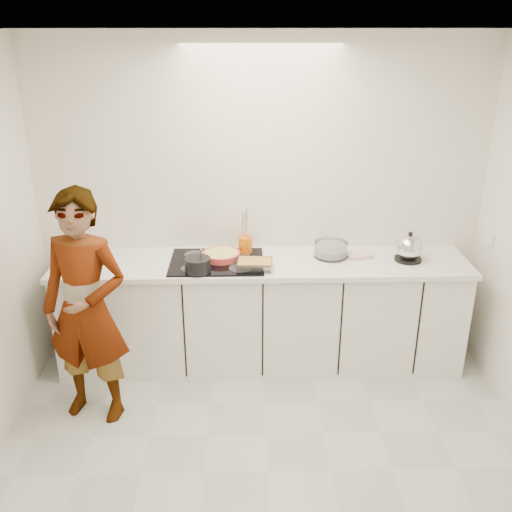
{
  "coord_description": "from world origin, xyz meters",
  "views": [
    {
      "loc": [
        -0.14,
        -2.82,
        2.65
      ],
      "look_at": [
        -0.05,
        1.05,
        1.05
      ],
      "focal_mm": 40.0,
      "sensor_mm": 36.0,
      "label": 1
    }
  ],
  "objects_px": {
    "tart_dish": "(221,255)",
    "saucepan": "(198,265)",
    "mixing_bowl": "(331,250)",
    "cook": "(86,309)",
    "baking_dish": "(255,263)",
    "kettle": "(409,248)",
    "hob": "(217,262)",
    "utensil_crock": "(245,245)"
  },
  "relations": [
    {
      "from": "utensil_crock",
      "to": "cook",
      "type": "height_order",
      "value": "cook"
    },
    {
      "from": "tart_dish",
      "to": "baking_dish",
      "type": "relative_size",
      "value": 1.23
    },
    {
      "from": "hob",
      "to": "mixing_bowl",
      "type": "relative_size",
      "value": 2.19
    },
    {
      "from": "saucepan",
      "to": "mixing_bowl",
      "type": "distance_m",
      "value": 1.07
    },
    {
      "from": "saucepan",
      "to": "kettle",
      "type": "relative_size",
      "value": 0.7
    },
    {
      "from": "saucepan",
      "to": "cook",
      "type": "xyz_separation_m",
      "value": [
        -0.73,
        -0.43,
        -0.14
      ]
    },
    {
      "from": "tart_dish",
      "to": "kettle",
      "type": "xyz_separation_m",
      "value": [
        1.46,
        -0.05,
        0.06
      ]
    },
    {
      "from": "kettle",
      "to": "utensil_crock",
      "type": "xyz_separation_m",
      "value": [
        -1.27,
        0.17,
        -0.03
      ]
    },
    {
      "from": "kettle",
      "to": "cook",
      "type": "xyz_separation_m",
      "value": [
        -2.36,
        -0.63,
        -0.17
      ]
    },
    {
      "from": "hob",
      "to": "tart_dish",
      "type": "xyz_separation_m",
      "value": [
        0.03,
        0.06,
        0.03
      ]
    },
    {
      "from": "mixing_bowl",
      "to": "kettle",
      "type": "relative_size",
      "value": 1.2
    },
    {
      "from": "mixing_bowl",
      "to": "kettle",
      "type": "distance_m",
      "value": 0.6
    },
    {
      "from": "mixing_bowl",
      "to": "cook",
      "type": "distance_m",
      "value": 1.91
    },
    {
      "from": "cook",
      "to": "kettle",
      "type": "bearing_deg",
      "value": 28.08
    },
    {
      "from": "hob",
      "to": "saucepan",
      "type": "relative_size",
      "value": 3.77
    },
    {
      "from": "utensil_crock",
      "to": "cook",
      "type": "relative_size",
      "value": 0.08
    },
    {
      "from": "cook",
      "to": "baking_dish",
      "type": "bearing_deg",
      "value": 36.42
    },
    {
      "from": "saucepan",
      "to": "utensil_crock",
      "type": "height_order",
      "value": "saucepan"
    },
    {
      "from": "mixing_bowl",
      "to": "cook",
      "type": "xyz_separation_m",
      "value": [
        -1.76,
        -0.72,
        -0.13
      ]
    },
    {
      "from": "hob",
      "to": "mixing_bowl",
      "type": "distance_m",
      "value": 0.91
    },
    {
      "from": "saucepan",
      "to": "mixing_bowl",
      "type": "bearing_deg",
      "value": 15.97
    },
    {
      "from": "tart_dish",
      "to": "mixing_bowl",
      "type": "height_order",
      "value": "mixing_bowl"
    },
    {
      "from": "mixing_bowl",
      "to": "cook",
      "type": "bearing_deg",
      "value": -157.78
    },
    {
      "from": "baking_dish",
      "to": "tart_dish",
      "type": "bearing_deg",
      "value": 145.2
    },
    {
      "from": "tart_dish",
      "to": "baking_dish",
      "type": "bearing_deg",
      "value": -34.8
    },
    {
      "from": "tart_dish",
      "to": "cook",
      "type": "bearing_deg",
      "value": -142.89
    },
    {
      "from": "cook",
      "to": "saucepan",
      "type": "bearing_deg",
      "value": 43.26
    },
    {
      "from": "saucepan",
      "to": "baking_dish",
      "type": "bearing_deg",
      "value": 9.74
    },
    {
      "from": "baking_dish",
      "to": "cook",
      "type": "relative_size",
      "value": 0.17
    },
    {
      "from": "hob",
      "to": "baking_dish",
      "type": "xyz_separation_m",
      "value": [
        0.29,
        -0.12,
        0.04
      ]
    },
    {
      "from": "tart_dish",
      "to": "saucepan",
      "type": "xyz_separation_m",
      "value": [
        -0.16,
        -0.25,
        0.03
      ]
    },
    {
      "from": "kettle",
      "to": "mixing_bowl",
      "type": "bearing_deg",
      "value": 171.46
    },
    {
      "from": "tart_dish",
      "to": "kettle",
      "type": "height_order",
      "value": "kettle"
    },
    {
      "from": "kettle",
      "to": "cook",
      "type": "distance_m",
      "value": 2.45
    },
    {
      "from": "baking_dish",
      "to": "saucepan",
      "type": "bearing_deg",
      "value": -170.26
    },
    {
      "from": "kettle",
      "to": "cook",
      "type": "relative_size",
      "value": 0.16
    },
    {
      "from": "hob",
      "to": "cook",
      "type": "xyz_separation_m",
      "value": [
        -0.86,
        -0.62,
        -0.08
      ]
    },
    {
      "from": "hob",
      "to": "cook",
      "type": "distance_m",
      "value": 1.07
    },
    {
      "from": "hob",
      "to": "saucepan",
      "type": "bearing_deg",
      "value": -124.02
    },
    {
      "from": "kettle",
      "to": "tart_dish",
      "type": "bearing_deg",
      "value": 178.17
    },
    {
      "from": "saucepan",
      "to": "cook",
      "type": "distance_m",
      "value": 0.86
    },
    {
      "from": "baking_dish",
      "to": "cook",
      "type": "distance_m",
      "value": 1.26
    }
  ]
}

